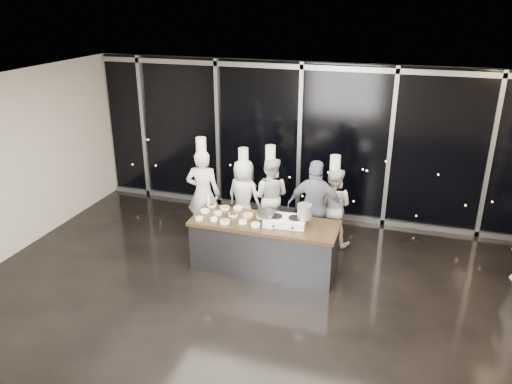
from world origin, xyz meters
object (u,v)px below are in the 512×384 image
at_px(chef_left, 244,196).
at_px(stove, 285,221).
at_px(chef_far_left, 203,193).
at_px(demo_counter, 264,246).
at_px(guest, 315,208).
at_px(stock_pot, 305,211).
at_px(frying_pan, 265,213).
at_px(chef_right, 333,206).
at_px(chef_center, 270,196).

bearing_deg(chef_left, stove, 147.45).
bearing_deg(chef_far_left, demo_counter, 138.30).
bearing_deg(demo_counter, guest, 52.81).
distance_m(stock_pot, guest, 0.89).
distance_m(frying_pan, stock_pot, 0.65).
relative_size(stove, frying_pan, 1.23).
bearing_deg(guest, stock_pot, 88.74).
bearing_deg(chef_right, chef_left, 5.51).
distance_m(stove, chef_center, 1.52).
height_order(demo_counter, chef_right, chef_right).
bearing_deg(chef_left, demo_counter, 137.25).
bearing_deg(chef_center, chef_right, 174.66).
distance_m(stove, guest, 0.94).
xyz_separation_m(guest, chef_right, (0.24, 0.42, -0.11)).
relative_size(stock_pot, chef_far_left, 0.12).
xyz_separation_m(demo_counter, stock_pot, (0.66, 0.05, 0.71)).
relative_size(demo_counter, stock_pot, 10.40).
bearing_deg(chef_far_left, chef_center, -169.09).
bearing_deg(chef_right, demo_counter, 60.04).
xyz_separation_m(demo_counter, stove, (0.35, 0.02, 0.51)).
relative_size(demo_counter, chef_right, 1.41).
height_order(demo_counter, stove, stove).
bearing_deg(chef_far_left, frying_pan, 138.35).
bearing_deg(chef_center, stove, 113.09).
relative_size(frying_pan, chef_far_left, 0.29).
bearing_deg(guest, chef_center, -25.97).
bearing_deg(chef_center, chef_far_left, 18.59).
bearing_deg(demo_counter, chef_far_left, 148.51).
relative_size(chef_far_left, chef_center, 1.10).
xyz_separation_m(demo_counter, chef_left, (-0.81, 1.30, 0.31)).
bearing_deg(demo_counter, stove, 2.82).
bearing_deg(chef_right, guest, 65.20).
bearing_deg(frying_pan, demo_counter, 147.96).
bearing_deg(stove, chef_center, 111.11).
height_order(frying_pan, chef_far_left, chef_far_left).
distance_m(stove, chef_far_left, 2.06).
height_order(chef_left, chef_center, chef_center).
xyz_separation_m(chef_far_left, chef_left, (0.69, 0.39, -0.13)).
bearing_deg(frying_pan, chef_far_left, 144.04).
distance_m(frying_pan, chef_center, 1.45).
height_order(stock_pot, chef_left, chef_left).
bearing_deg(chef_center, guest, 151.34).
bearing_deg(chef_center, demo_counter, 99.82).
distance_m(stove, stock_pot, 0.37).
distance_m(frying_pan, chef_left, 1.58).
bearing_deg(chef_right, frying_pan, 60.71).
distance_m(stove, chef_left, 1.75).
xyz_separation_m(stove, chef_left, (-1.16, 1.29, -0.20)).
xyz_separation_m(chef_left, chef_right, (1.73, 0.02, 0.01)).
xyz_separation_m(stock_pot, chef_center, (-0.96, 1.33, -0.36)).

